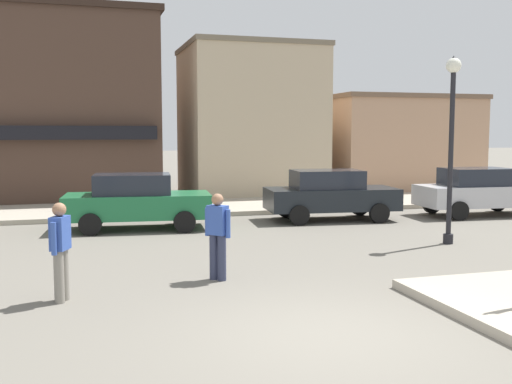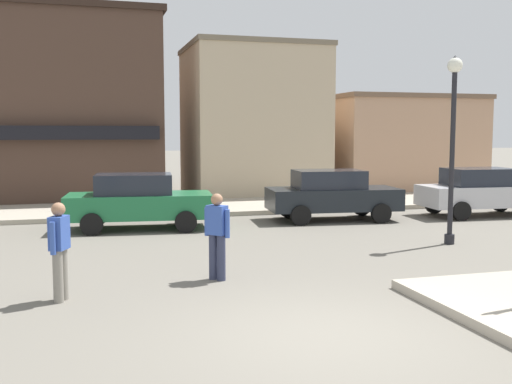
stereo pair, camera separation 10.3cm
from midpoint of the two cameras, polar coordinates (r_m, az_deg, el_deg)
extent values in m
plane|color=#6B665B|center=(8.36, 6.79, -13.37)|extent=(160.00, 160.00, 0.00)
cube|color=#A89E8C|center=(21.08, -7.68, -1.54)|extent=(80.00, 4.00, 0.15)
cylinder|color=black|center=(15.22, 17.87, 3.10)|extent=(0.12, 0.12, 4.20)
cylinder|color=black|center=(15.43, 17.64, -4.27)|extent=(0.24, 0.24, 0.24)
sphere|color=white|center=(15.29, 18.13, 11.39)|extent=(0.36, 0.36, 0.36)
cone|color=black|center=(15.30, 18.14, 11.92)|extent=(0.32, 0.32, 0.18)
cube|color=#1E6B3D|center=(17.11, -11.33, -1.28)|extent=(4.15, 2.11, 0.66)
cube|color=#1E232D|center=(17.06, -11.88, 0.75)|extent=(2.21, 1.60, 0.56)
cylinder|color=black|center=(18.03, -7.32, -2.05)|extent=(0.62, 0.24, 0.60)
cylinder|color=black|center=(16.35, -7.00, -2.85)|extent=(0.62, 0.24, 0.60)
cylinder|color=black|center=(18.07, -15.20, -2.18)|extent=(0.62, 0.24, 0.60)
cylinder|color=black|center=(16.39, -15.69, -2.99)|extent=(0.62, 0.24, 0.60)
cube|color=black|center=(18.65, 7.02, -0.64)|extent=(4.15, 2.10, 0.66)
cube|color=#1E232D|center=(18.55, 6.60, 1.23)|extent=(2.21, 1.60, 0.56)
cylinder|color=black|center=(19.90, 9.68, -1.35)|extent=(0.62, 0.24, 0.60)
cylinder|color=black|center=(18.32, 11.51, -1.99)|extent=(0.62, 0.24, 0.60)
cylinder|color=black|center=(19.19, 2.71, -1.53)|extent=(0.62, 0.24, 0.60)
cylinder|color=black|center=(17.55, 3.98, -2.23)|extent=(0.62, 0.24, 0.60)
cube|color=#B7B7BC|center=(20.83, 20.40, -0.29)|extent=(4.12, 1.99, 0.66)
cube|color=#1E232D|center=(20.69, 20.11, 1.38)|extent=(2.18, 1.54, 0.56)
cylinder|color=black|center=(22.25, 21.89, -0.94)|extent=(0.61, 0.22, 0.60)
cylinder|color=black|center=(20.97, 16.26, -1.14)|extent=(0.61, 0.22, 0.60)
cylinder|color=black|center=(19.50, 18.63, -1.71)|extent=(0.61, 0.22, 0.60)
cylinder|color=#2D334C|center=(11.18, -4.31, -6.17)|extent=(0.16, 0.16, 0.85)
cylinder|color=#2D334C|center=(11.08, -3.54, -6.28)|extent=(0.16, 0.16, 0.85)
cube|color=#3351A8|center=(11.01, -3.95, -2.68)|extent=(0.41, 0.41, 0.54)
sphere|color=#9E7051|center=(10.96, -3.96, -0.72)|extent=(0.22, 0.22, 0.22)
cylinder|color=#3351A8|center=(11.15, -4.92, -2.84)|extent=(0.13, 0.13, 0.52)
cylinder|color=#3351A8|center=(10.89, -2.96, -3.04)|extent=(0.13, 0.13, 0.52)
cylinder|color=gray|center=(10.16, -18.53, -7.68)|extent=(0.16, 0.16, 0.85)
cylinder|color=gray|center=(10.32, -18.12, -7.46)|extent=(0.16, 0.16, 0.85)
cube|color=#3351A8|center=(10.10, -18.45, -3.73)|extent=(0.34, 0.42, 0.54)
sphere|color=#9E7051|center=(10.05, -18.52, -1.59)|extent=(0.22, 0.22, 0.22)
cylinder|color=#3351A8|center=(9.91, -18.99, -4.23)|extent=(0.12, 0.12, 0.52)
cylinder|color=#3351A8|center=(10.32, -17.91, -3.80)|extent=(0.12, 0.12, 0.52)
cube|color=#473328|center=(26.69, -20.24, 7.25)|extent=(9.33, 7.88, 7.18)
cube|color=black|center=(22.60, -20.85, 5.30)|extent=(8.86, 0.40, 0.50)
cube|color=#2E211A|center=(27.06, -20.52, 15.12)|extent=(9.61, 8.12, 0.24)
cube|color=tan|center=(26.10, -0.71, 6.55)|extent=(5.55, 5.10, 6.18)
cube|color=#716452|center=(26.34, -0.72, 13.51)|extent=(5.66, 5.20, 0.20)
cube|color=tan|center=(30.14, 11.50, 4.42)|extent=(6.70, 7.91, 4.18)
cube|color=brown|center=(30.17, 11.58, 8.58)|extent=(6.83, 8.07, 0.20)
camera|label=1|loc=(0.05, -90.24, -0.02)|focal=42.00mm
camera|label=2|loc=(0.05, 89.76, 0.02)|focal=42.00mm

